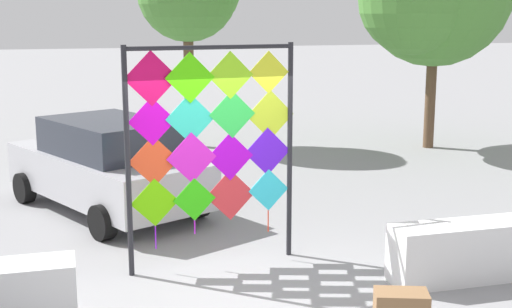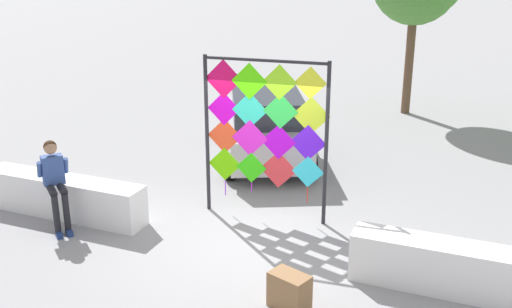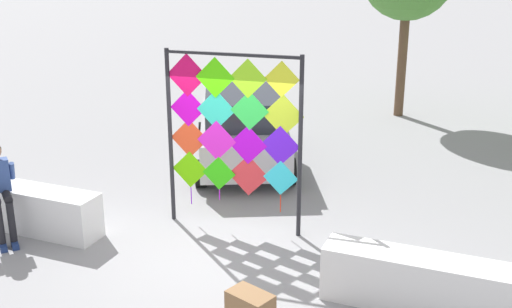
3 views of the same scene
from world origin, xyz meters
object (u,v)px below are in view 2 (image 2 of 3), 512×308
kite_display_rack (265,126)px  parked_car (266,125)px  cardboard_box_large (289,291)px  seated_vendor (55,178)px

kite_display_rack → parked_car: bearing=110.9°
kite_display_rack → cardboard_box_large: kite_display_rack is taller
kite_display_rack → parked_car: (-1.17, 3.05, -0.94)m
seated_vendor → parked_car: seated_vendor is taller
seated_vendor → parked_car: size_ratio=0.36×
cardboard_box_large → seated_vendor: bearing=170.0°
kite_display_rack → cardboard_box_large: (1.43, -2.66, -1.48)m
kite_display_rack → seated_vendor: 3.74m
parked_car → cardboard_box_large: parked_car is taller
parked_car → cardboard_box_large: 6.29m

